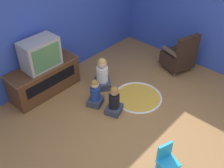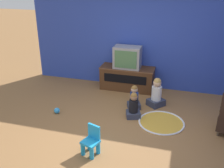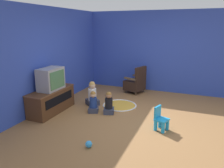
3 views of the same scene
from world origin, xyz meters
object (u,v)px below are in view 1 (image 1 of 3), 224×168
television (40,54)px  child_watching_center (102,75)px  yellow_kid_chair (167,163)px  child_watching_left (95,94)px  child_watching_right (114,102)px  black_armchair (179,56)px  tv_cabinet (44,78)px

television → child_watching_center: size_ratio=0.99×
yellow_kid_chair → child_watching_center: bearing=86.8°
child_watching_left → child_watching_right: bearing=-102.2°
black_armchair → child_watching_center: bearing=-9.6°
yellow_kid_chair → child_watching_left: size_ratio=0.93×
child_watching_left → child_watching_center: size_ratio=0.82×
black_armchair → child_watching_right: (-1.93, 0.13, -0.10)m
child_watching_center → child_watching_right: bearing=-171.0°
yellow_kid_chair → child_watching_center: 2.18m
black_armchair → child_watching_center: 1.73m
television → child_watching_right: 1.55m
tv_cabinet → black_armchair: 2.82m
tv_cabinet → yellow_kid_chair: tv_cabinet is taller
child_watching_center → child_watching_left: bearing=159.3°
television → child_watching_center: bearing=-39.3°
child_watching_left → child_watching_center: 0.53m
yellow_kid_chair → television: bearing=109.4°
tv_cabinet → black_armchair: size_ratio=1.55×
yellow_kid_chair → child_watching_center: (0.82, 2.02, 0.08)m
tv_cabinet → child_watching_center: 1.11m
child_watching_right → black_armchair: bearing=-22.5°
child_watching_left → child_watching_center: bearing=7.8°
child_watching_center → child_watching_right: size_ratio=1.19×
television → black_armchair: size_ratio=0.75×
tv_cabinet → black_armchair: (2.38, -1.51, 0.04)m
black_armchair → child_watching_right: black_armchair is taller
yellow_kid_chair → child_watching_center: size_ratio=0.76×
television → black_armchair: (2.38, -1.48, -0.52)m
black_armchair → child_watching_center: size_ratio=1.31×
television → child_watching_center: 1.23m
child_watching_center → child_watching_right: child_watching_center is taller
television → child_watching_center: (0.84, -0.69, -0.57)m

